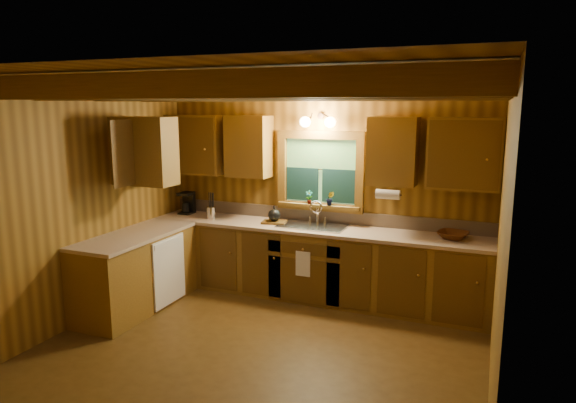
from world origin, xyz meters
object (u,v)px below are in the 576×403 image
at_px(cutting_board, 274,222).
at_px(coffee_maker, 187,203).
at_px(wicker_basket, 453,235).
at_px(sink, 313,230).

bearing_deg(cutting_board, coffee_maker, 165.71).
bearing_deg(wicker_basket, coffee_maker, 179.02).
relative_size(sink, coffee_maker, 2.77).
xyz_separation_m(sink, cutting_board, (-0.51, -0.02, 0.06)).
height_order(coffee_maker, cutting_board, coffee_maker).
distance_m(coffee_maker, cutting_board, 1.35).
distance_m(cutting_board, wicker_basket, 2.15).
height_order(sink, wicker_basket, sink).
xyz_separation_m(sink, coffee_maker, (-1.85, 0.09, 0.19)).
bearing_deg(wicker_basket, sink, -179.05).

